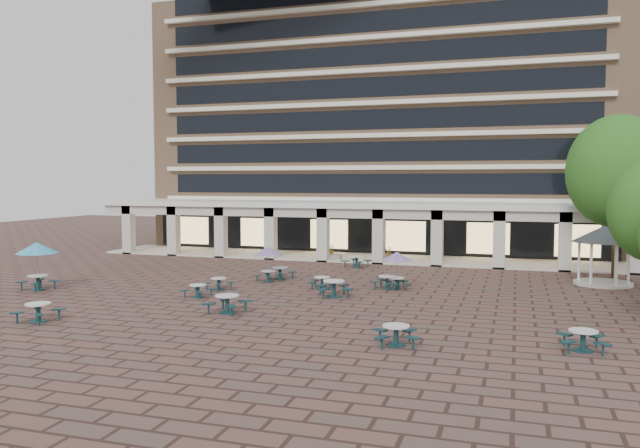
# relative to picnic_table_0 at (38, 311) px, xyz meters

# --- Properties ---
(ground) EXTENTS (120.00, 120.00, 0.00)m
(ground) POSITION_rel_picnic_table_0_xyz_m (7.84, 10.39, -0.48)
(ground) COLOR brown
(ground) RESTS_ON ground
(apartment_building) EXTENTS (40.00, 15.50, 25.20)m
(apartment_building) POSITION_rel_picnic_table_0_xyz_m (7.84, 35.86, 12.12)
(apartment_building) COLOR tan
(apartment_building) RESTS_ON ground
(retail_arcade) EXTENTS (42.00, 6.60, 4.40)m
(retail_arcade) POSITION_rel_picnic_table_0_xyz_m (7.84, 25.19, 2.52)
(retail_arcade) COLOR white
(retail_arcade) RESTS_ON ground
(picnic_table_0) EXTENTS (1.82, 1.82, 0.80)m
(picnic_table_0) POSITION_rel_picnic_table_0_xyz_m (0.00, 0.00, 0.00)
(picnic_table_0) COLOR #123238
(picnic_table_0) RESTS_ON ground
(picnic_table_1) EXTENTS (1.99, 1.99, 0.83)m
(picnic_table_1) POSITION_rel_picnic_table_0_xyz_m (6.97, 4.03, 0.02)
(picnic_table_1) COLOR #123238
(picnic_table_1) RESTS_ON ground
(picnic_table_2) EXTENTS (1.98, 1.98, 0.76)m
(picnic_table_2) POSITION_rel_picnic_table_0_xyz_m (15.38, 0.78, -0.02)
(picnic_table_2) COLOR #123238
(picnic_table_2) RESTS_ON ground
(picnic_table_3) EXTENTS (1.77, 1.77, 0.76)m
(picnic_table_3) POSITION_rel_picnic_table_0_xyz_m (21.84, 2.04, -0.02)
(picnic_table_3) COLOR #123238
(picnic_table_3) RESTS_ON ground
(picnic_table_4) EXTENTS (2.28, 2.28, 2.63)m
(picnic_table_4) POSITION_rel_picnic_table_0_xyz_m (-5.72, 6.36, 1.76)
(picnic_table_4) COLOR #123238
(picnic_table_4) RESTS_ON ground
(picnic_table_5) EXTENTS (1.64, 1.64, 0.66)m
(picnic_table_5) POSITION_rel_picnic_table_0_xyz_m (3.80, 7.09, -0.08)
(picnic_table_5) COLOR #123238
(picnic_table_5) RESTS_ON ground
(picnic_table_6) EXTENTS (1.80, 1.80, 2.08)m
(picnic_table_6) POSITION_rel_picnic_table_0_xyz_m (5.37, 12.88, 1.29)
(picnic_table_6) COLOR #123238
(picnic_table_6) RESTS_ON ground
(picnic_table_7) EXTENTS (1.73, 1.73, 0.72)m
(picnic_table_7) POSITION_rel_picnic_table_0_xyz_m (12.66, 12.56, -0.04)
(picnic_table_7) COLOR #123238
(picnic_table_7) RESTS_ON ground
(picnic_table_8) EXTENTS (1.76, 1.76, 0.65)m
(picnic_table_8) POSITION_rel_picnic_table_0_xyz_m (3.79, 9.47, -0.09)
(picnic_table_8) COLOR #123238
(picnic_table_8) RESTS_ON ground
(picnic_table_9) EXTENTS (1.63, 1.63, 0.66)m
(picnic_table_9) POSITION_rel_picnic_table_0_xyz_m (9.17, 11.53, -0.08)
(picnic_table_9) COLOR #123238
(picnic_table_9) RESTS_ON ground
(picnic_table_10) EXTENTS (2.35, 2.35, 0.86)m
(picnic_table_10) POSITION_rel_picnic_table_0_xyz_m (10.50, 9.34, 0.04)
(picnic_table_10) COLOR #123238
(picnic_table_10) RESTS_ON ground
(picnic_table_11) EXTENTS (1.79, 1.79, 2.07)m
(picnic_table_11) POSITION_rel_picnic_table_0_xyz_m (13.20, 12.65, 1.28)
(picnic_table_11) COLOR #123238
(picnic_table_11) RESTS_ON ground
(picnic_table_12) EXTENTS (2.03, 2.03, 0.74)m
(picnic_table_12) POSITION_rel_picnic_table_0_xyz_m (5.72, 13.92, -0.03)
(picnic_table_12) COLOR #123238
(picnic_table_12) RESTS_ON ground
(picnic_table_13) EXTENTS (2.11, 2.11, 0.80)m
(picnic_table_13) POSITION_rel_picnic_table_0_xyz_m (8.92, 20.39, 0.00)
(picnic_table_13) COLOR #123238
(picnic_table_13) RESTS_ON ground
(gazebo) EXTENTS (3.65, 3.65, 3.40)m
(gazebo) POSITION_rel_picnic_table_0_xyz_m (24.38, 17.70, 2.09)
(gazebo) COLOR beige
(gazebo) RESTS_ON ground
(tree_east_c) EXTENTS (6.05, 6.05, 10.08)m
(tree_east_c) POSITION_rel_picnic_table_0_xyz_m (25.34, 20.42, 6.11)
(tree_east_c) COLOR #44331B
(tree_east_c) RESTS_ON ground
(planter_left) EXTENTS (1.50, 0.64, 1.27)m
(planter_left) POSITION_rel_picnic_table_0_xyz_m (6.22, 23.29, 0.04)
(planter_left) COLOR gray
(planter_left) RESTS_ON ground
(planter_right) EXTENTS (1.50, 0.76, 1.22)m
(planter_right) POSITION_rel_picnic_table_0_xyz_m (10.63, 23.29, -0.00)
(planter_right) COLOR gray
(planter_right) RESTS_ON ground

